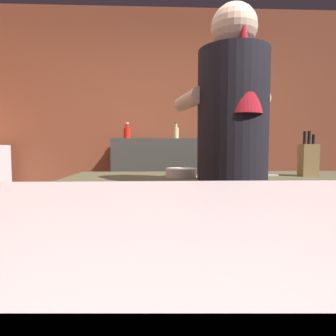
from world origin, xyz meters
TOP-DOWN VIEW (x-y plane):
  - wall_back at (0.00, 2.20)m, footprint 5.20×0.10m
  - prep_counter at (0.35, 0.59)m, footprint 2.10×0.60m
  - back_shelf at (-0.14, 1.92)m, footprint 0.97×0.36m
  - bartender at (0.22, 0.13)m, footprint 0.47×0.54m
  - knife_block at (0.80, 0.50)m, footprint 0.10×0.08m
  - mixing_bowl at (0.00, 0.48)m, footprint 0.19×0.19m
  - chefs_knife at (0.50, 0.54)m, footprint 0.24×0.05m
  - bottle_olive_oil at (0.07, 1.87)m, footprint 0.06×0.06m
  - bottle_soy at (-0.47, 2.00)m, footprint 0.07×0.07m

SIDE VIEW (x-z plane):
  - prep_counter at x=0.35m, z-range 0.00..0.92m
  - back_shelf at x=-0.14m, z-range 0.00..1.19m
  - chefs_knife at x=0.50m, z-range 0.92..0.93m
  - mixing_bowl at x=0.00m, z-range 0.92..0.97m
  - knife_block at x=0.80m, z-range 0.89..1.17m
  - bartender at x=0.22m, z-range 0.14..1.92m
  - bottle_olive_oil at x=0.07m, z-range 1.17..1.35m
  - bottle_soy at x=-0.47m, z-range 1.17..1.35m
  - wall_back at x=0.00m, z-range 0.00..2.70m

